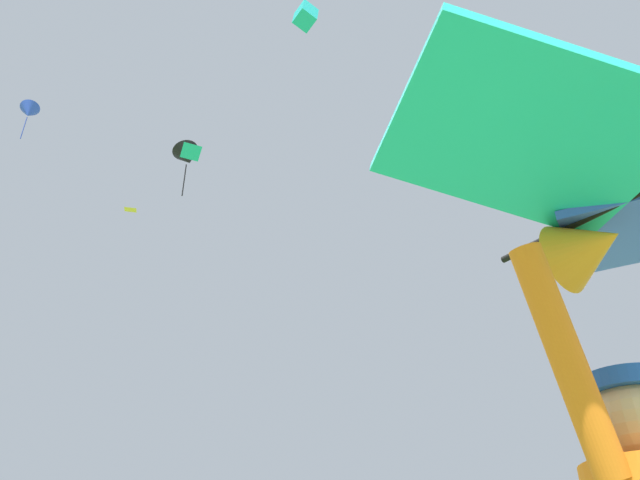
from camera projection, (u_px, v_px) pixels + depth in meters
name	position (u px, v px, depth m)	size (l,w,h in m)	color
held_stunt_kite	(600.00, 203.00, 2.05)	(1.70, 1.07, 0.40)	black
distant_kite_blue_low_left	(29.00, 112.00, 26.11)	(0.99, 1.08, 1.86)	blue
distant_kite_yellow_far_center	(131.00, 209.00, 36.32)	(0.93, 0.92, 0.24)	yellow
distant_kite_black_high_right	(187.00, 157.00, 22.13)	(1.07, 1.11, 2.22)	black
distant_kite_teal_low_right	(191.00, 152.00, 19.24)	(0.79, 0.76, 0.30)	#19B2AD
distant_kite_teal_overhead_distant	(306.00, 16.00, 21.14)	(0.89, 0.95, 1.19)	#19B2AD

